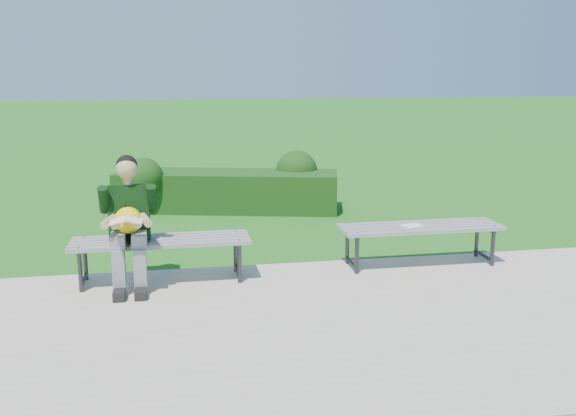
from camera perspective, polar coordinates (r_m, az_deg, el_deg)
ground at (r=7.22m, az=-2.31°, el=-5.19°), size 80.00×80.00×0.00m
walkway at (r=5.59m, az=0.24°, el=-10.41°), size 30.00×3.50×0.02m
hedge at (r=10.02m, az=-5.30°, el=1.86°), size 3.52×1.64×0.90m
bench_left at (r=6.67m, az=-11.22°, el=-3.17°), size 1.80×0.50×0.46m
bench_right at (r=7.25m, az=11.68°, el=-1.94°), size 1.80×0.50×0.46m
seated_boy at (r=6.52m, az=-13.98°, el=-0.95°), size 0.56×0.76×1.31m
paper_sheet at (r=7.20m, az=10.96°, el=-1.54°), size 0.25×0.21×0.01m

